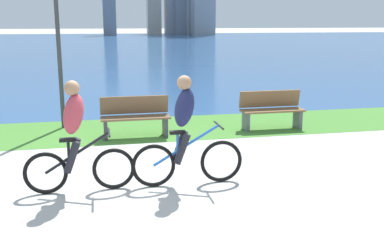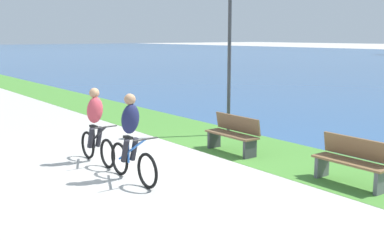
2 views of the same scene
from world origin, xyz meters
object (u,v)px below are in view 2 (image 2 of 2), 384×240
(bench_far_along_path, at_px, (233,134))
(lamppost_tall, at_px, (230,35))
(cyclist_lead, at_px, (131,139))
(cyclist_trailing, at_px, (96,126))
(bench_near_path, at_px, (352,161))

(bench_far_along_path, xyz_separation_m, lamppost_tall, (-1.62, 1.27, 2.36))
(cyclist_lead, height_order, lamppost_tall, lamppost_tall)
(cyclist_trailing, xyz_separation_m, lamppost_tall, (-0.51, 4.34, 1.98))
(cyclist_trailing, distance_m, bench_near_path, 5.41)
(bench_far_along_path, bearing_deg, lamppost_tall, 141.91)
(cyclist_trailing, height_order, bench_far_along_path, cyclist_trailing)
(cyclist_trailing, relative_size, lamppost_tall, 0.39)
(cyclist_trailing, height_order, lamppost_tall, lamppost_tall)
(cyclist_trailing, bearing_deg, lamppost_tall, 96.68)
(cyclist_trailing, bearing_deg, cyclist_lead, -1.20)
(bench_near_path, xyz_separation_m, bench_far_along_path, (-3.23, -0.14, 0.00))
(bench_near_path, bearing_deg, cyclist_trailing, -143.54)
(cyclist_trailing, bearing_deg, bench_near_path, 36.46)
(cyclist_lead, relative_size, bench_far_along_path, 1.17)
(bench_far_along_path, relative_size, lamppost_tall, 0.34)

